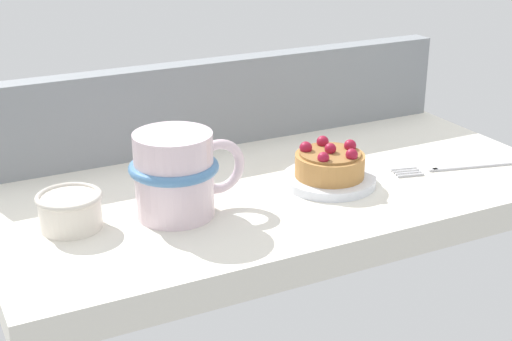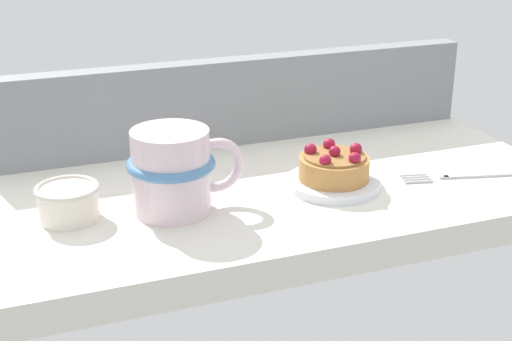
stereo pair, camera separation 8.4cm
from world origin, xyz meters
TOP-DOWN VIEW (x-y plane):
  - ground_plane at (0.00, 0.00)cm, footprint 69.45×35.26cm
  - window_rail_back at (0.00, 16.00)cm, footprint 68.07×3.26cm
  - dessert_plate at (5.33, -3.48)cm, footprint 11.25×11.25cm
  - raspberry_tart at (5.33, -3.47)cm, footprint 8.38×8.38cm
  - coffee_mug at (-14.12, -3.27)cm, footprint 13.30×9.77cm
  - dessert_fork at (22.48, -6.64)cm, footprint 17.44×5.73cm
  - sugar_bowl at (-25.45, -1.35)cm, footprint 7.00×7.00cm

SIDE VIEW (x-z plane):
  - ground_plane at x=0.00cm, z-range -3.65..0.00cm
  - dessert_fork at x=22.48cm, z-range 0.00..0.60cm
  - dessert_plate at x=5.33cm, z-range -0.04..1.03cm
  - sugar_bowl at x=-25.45cm, z-range 0.14..4.03cm
  - raspberry_tart at x=5.33cm, z-range 0.63..4.79cm
  - coffee_mug at x=-14.12cm, z-range 0.11..9.56cm
  - window_rail_back at x=0.00cm, z-range 0.00..11.84cm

